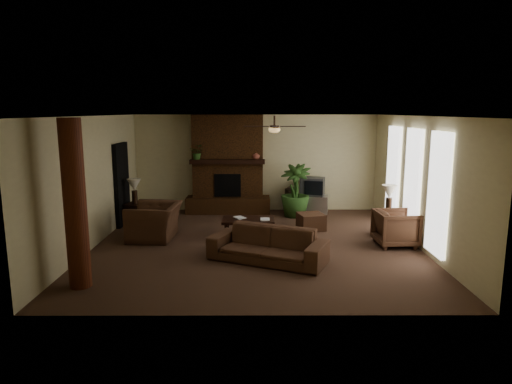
{
  "coord_description": "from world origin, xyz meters",
  "views": [
    {
      "loc": [
        -0.03,
        -9.51,
        2.91
      ],
      "look_at": [
        0.0,
        0.4,
        1.1
      ],
      "focal_mm": 31.36,
      "sensor_mm": 36.0,
      "label": 1
    }
  ],
  "objects_px": {
    "coffee_table": "(248,221)",
    "side_table_left": "(135,214)",
    "floor_plant": "(295,202)",
    "sofa": "(268,239)",
    "log_column": "(75,205)",
    "floor_vase": "(291,198)",
    "lamp_left": "(134,187)",
    "ottoman": "(311,222)",
    "tv_stand": "(313,204)",
    "side_table_right": "(386,223)",
    "armchair_right": "(396,226)",
    "armchair_left": "(155,216)",
    "lamp_right": "(389,193)"
  },
  "relations": [
    {
      "from": "floor_plant",
      "to": "sofa",
      "type": "bearing_deg",
      "value": -102.98
    },
    {
      "from": "armchair_left",
      "to": "floor_vase",
      "type": "bearing_deg",
      "value": 131.96
    },
    {
      "from": "lamp_left",
      "to": "side_table_right",
      "type": "bearing_deg",
      "value": -8.53
    },
    {
      "from": "ottoman",
      "to": "lamp_left",
      "type": "distance_m",
      "value": 4.56
    },
    {
      "from": "ottoman",
      "to": "armchair_right",
      "type": "bearing_deg",
      "value": -38.97
    },
    {
      "from": "ottoman",
      "to": "floor_vase",
      "type": "distance_m",
      "value": 1.95
    },
    {
      "from": "coffee_table",
      "to": "ottoman",
      "type": "height_order",
      "value": "coffee_table"
    },
    {
      "from": "ottoman",
      "to": "side_table_left",
      "type": "xyz_separation_m",
      "value": [
        -4.49,
        0.5,
        0.08
      ]
    },
    {
      "from": "coffee_table",
      "to": "side_table_left",
      "type": "bearing_deg",
      "value": 158.5
    },
    {
      "from": "armchair_right",
      "to": "ottoman",
      "type": "relative_size",
      "value": 1.44
    },
    {
      "from": "side_table_right",
      "to": "sofa",
      "type": "bearing_deg",
      "value": -146.28
    },
    {
      "from": "log_column",
      "to": "floor_vase",
      "type": "relative_size",
      "value": 3.64
    },
    {
      "from": "coffee_table",
      "to": "floor_vase",
      "type": "height_order",
      "value": "floor_vase"
    },
    {
      "from": "floor_vase",
      "to": "lamp_left",
      "type": "relative_size",
      "value": 1.18
    },
    {
      "from": "armchair_left",
      "to": "side_table_right",
      "type": "bearing_deg",
      "value": 96.45
    },
    {
      "from": "log_column",
      "to": "lamp_right",
      "type": "xyz_separation_m",
      "value": [
        6.07,
        3.14,
        -0.4
      ]
    },
    {
      "from": "sofa",
      "to": "armchair_left",
      "type": "relative_size",
      "value": 1.84
    },
    {
      "from": "log_column",
      "to": "sofa",
      "type": "bearing_deg",
      "value": 21.78
    },
    {
      "from": "log_column",
      "to": "lamp_left",
      "type": "bearing_deg",
      "value": 92.1
    },
    {
      "from": "tv_stand",
      "to": "side_table_right",
      "type": "height_order",
      "value": "side_table_right"
    },
    {
      "from": "coffee_table",
      "to": "floor_vase",
      "type": "bearing_deg",
      "value": 65.04
    },
    {
      "from": "log_column",
      "to": "tv_stand",
      "type": "relative_size",
      "value": 3.29
    },
    {
      "from": "side_table_left",
      "to": "side_table_right",
      "type": "relative_size",
      "value": 1.0
    },
    {
      "from": "coffee_table",
      "to": "floor_plant",
      "type": "relative_size",
      "value": 0.82
    },
    {
      "from": "sofa",
      "to": "coffee_table",
      "type": "distance_m",
      "value": 1.78
    },
    {
      "from": "armchair_left",
      "to": "coffee_table",
      "type": "distance_m",
      "value": 2.16
    },
    {
      "from": "ottoman",
      "to": "floor_vase",
      "type": "bearing_deg",
      "value": 100.74
    },
    {
      "from": "ottoman",
      "to": "tv_stand",
      "type": "distance_m",
      "value": 1.92
    },
    {
      "from": "floor_plant",
      "to": "lamp_left",
      "type": "bearing_deg",
      "value": -167.59
    },
    {
      "from": "log_column",
      "to": "floor_vase",
      "type": "bearing_deg",
      "value": 54.51
    },
    {
      "from": "sofa",
      "to": "floor_plant",
      "type": "relative_size",
      "value": 1.55
    },
    {
      "from": "coffee_table",
      "to": "side_table_right",
      "type": "height_order",
      "value": "side_table_right"
    },
    {
      "from": "coffee_table",
      "to": "side_table_right",
      "type": "xyz_separation_m",
      "value": [
        3.27,
        0.18,
        -0.1
      ]
    },
    {
      "from": "ottoman",
      "to": "floor_vase",
      "type": "height_order",
      "value": "floor_vase"
    },
    {
      "from": "lamp_right",
      "to": "floor_vase",
      "type": "bearing_deg",
      "value": 131.2
    },
    {
      "from": "side_table_left",
      "to": "lamp_left",
      "type": "relative_size",
      "value": 0.85
    },
    {
      "from": "floor_plant",
      "to": "side_table_left",
      "type": "distance_m",
      "value": 4.3
    },
    {
      "from": "armchair_left",
      "to": "floor_vase",
      "type": "height_order",
      "value": "armchair_left"
    },
    {
      "from": "tv_stand",
      "to": "coffee_table",
      "type": "bearing_deg",
      "value": -113.37
    },
    {
      "from": "armchair_left",
      "to": "floor_plant",
      "type": "height_order",
      "value": "armchair_left"
    },
    {
      "from": "tv_stand",
      "to": "lamp_left",
      "type": "distance_m",
      "value": 5.03
    },
    {
      "from": "side_table_left",
      "to": "log_column",
      "type": "bearing_deg",
      "value": -87.68
    },
    {
      "from": "side_table_left",
      "to": "floor_plant",
      "type": "bearing_deg",
      "value": 11.8
    },
    {
      "from": "armchair_left",
      "to": "armchair_right",
      "type": "relative_size",
      "value": 1.43
    },
    {
      "from": "armchair_right",
      "to": "side_table_left",
      "type": "height_order",
      "value": "armchair_right"
    },
    {
      "from": "log_column",
      "to": "sofa",
      "type": "height_order",
      "value": "log_column"
    },
    {
      "from": "sofa",
      "to": "coffee_table",
      "type": "relative_size",
      "value": 1.89
    },
    {
      "from": "sofa",
      "to": "side_table_left",
      "type": "height_order",
      "value": "sofa"
    },
    {
      "from": "log_column",
      "to": "ottoman",
      "type": "distance_m",
      "value": 5.78
    },
    {
      "from": "armchair_right",
      "to": "lamp_left",
      "type": "bearing_deg",
      "value": 70.12
    }
  ]
}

